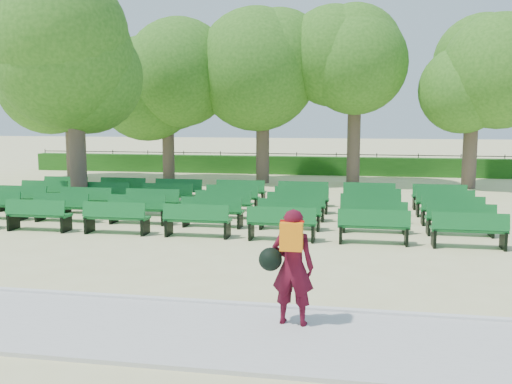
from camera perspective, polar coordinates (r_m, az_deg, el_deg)
ground at (r=15.40m, az=-5.65°, el=-3.41°), size 120.00×120.00×0.00m
paving at (r=8.77m, az=-19.45°, el=-12.24°), size 30.00×2.20×0.06m
curb at (r=9.72m, az=-16.05°, el=-10.00°), size 30.00×0.12×0.10m
hedge at (r=28.93m, az=2.02°, el=2.71°), size 26.00×0.70×0.90m
fence at (r=29.37m, az=2.13°, el=1.90°), size 26.00×0.10×1.02m
tree_line at (r=25.05m, az=0.68°, el=0.91°), size 21.80×6.80×7.04m
bench_array at (r=16.55m, az=-3.25°, el=-2.31°), size 1.64×0.51×1.03m
tree_among at (r=19.05m, az=-17.72°, el=11.74°), size 4.63×4.63×6.53m
person at (r=7.93m, az=3.50°, el=-7.31°), size 0.78×0.48×1.63m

